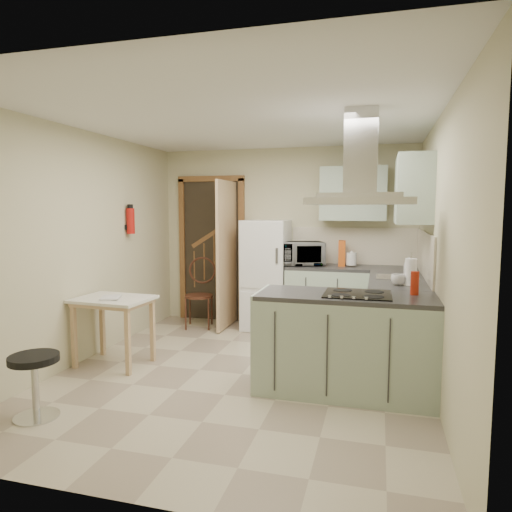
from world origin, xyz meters
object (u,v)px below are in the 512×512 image
(extractor_hood, at_px, (360,201))
(stool, at_px, (35,386))
(drop_leaf_table, at_px, (114,331))
(microwave, at_px, (302,254))
(bentwood_chair, at_px, (199,296))
(peninsula, at_px, (345,343))
(fridge, at_px, (266,275))

(extractor_hood, bearing_deg, stool, -154.48)
(drop_leaf_table, height_order, microwave, microwave)
(bentwood_chair, bearing_deg, extractor_hood, -51.25)
(peninsula, xyz_separation_m, bentwood_chair, (-2.14, 1.77, -0.01))
(peninsula, relative_size, extractor_hood, 1.72)
(bentwood_chair, bearing_deg, stool, -106.62)
(peninsula, height_order, drop_leaf_table, peninsula)
(bentwood_chair, relative_size, microwave, 1.57)
(fridge, height_order, extractor_hood, extractor_hood)
(drop_leaf_table, height_order, bentwood_chair, bentwood_chair)
(fridge, relative_size, extractor_hood, 1.67)
(bentwood_chair, relative_size, stool, 1.72)
(stool, xyz_separation_m, microwave, (1.60, 3.13, 0.80))
(peninsula, height_order, extractor_hood, extractor_hood)
(fridge, xyz_separation_m, drop_leaf_table, (-1.19, -1.88, -0.39))
(extractor_hood, distance_m, microwave, 2.23)
(stool, bearing_deg, extractor_hood, 25.52)
(microwave, bearing_deg, peninsula, -90.58)
(extractor_hood, bearing_deg, peninsula, 180.00)
(drop_leaf_table, bearing_deg, fridge, 61.07)
(extractor_hood, distance_m, stool, 3.07)
(peninsula, height_order, stool, peninsula)
(bentwood_chair, distance_m, microwave, 1.55)
(fridge, bearing_deg, drop_leaf_table, -122.44)
(peninsula, distance_m, extractor_hood, 1.27)
(drop_leaf_table, distance_m, microwave, 2.61)
(extractor_hood, bearing_deg, drop_leaf_table, 177.71)
(drop_leaf_table, bearing_deg, extractor_hood, 1.22)
(drop_leaf_table, bearing_deg, microwave, 51.30)
(drop_leaf_table, relative_size, bentwood_chair, 0.87)
(stool, distance_m, microwave, 3.60)
(extractor_hood, relative_size, drop_leaf_table, 1.17)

